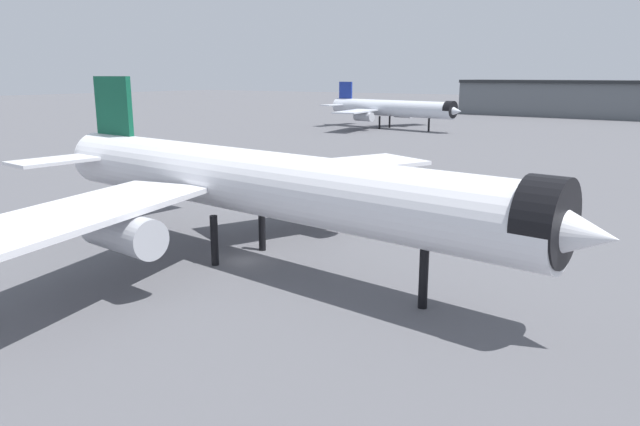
% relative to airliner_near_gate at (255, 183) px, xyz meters
% --- Properties ---
extents(ground, '(900.00, 900.00, 0.00)m').
position_rel_airliner_near_gate_xyz_m(ground, '(-1.11, -0.39, -7.08)').
color(ground, '#56565B').
extents(airliner_near_gate, '(58.03, 52.75, 16.06)m').
position_rel_airliner_near_gate_xyz_m(airliner_near_gate, '(0.00, 0.00, 0.00)').
color(airliner_near_gate, white).
rests_on(airliner_near_gate, ground).
extents(airliner_far_taxiway, '(49.79, 44.92, 14.05)m').
position_rel_airliner_near_gate_xyz_m(airliner_far_taxiway, '(-53.10, 125.80, -0.89)').
color(airliner_far_taxiway, silver).
rests_on(airliner_far_taxiway, ground).
extents(service_truck_front, '(5.94, 4.57, 3.00)m').
position_rel_airliner_near_gate_xyz_m(service_truck_front, '(1.90, 34.64, -5.49)').
color(service_truck_front, black).
rests_on(service_truck_front, ground).
extents(baggage_cart_trailing, '(2.57, 2.79, 1.82)m').
position_rel_airliner_near_gate_xyz_m(baggage_cart_trailing, '(-9.76, 31.87, -6.10)').
color(baggage_cart_trailing, black).
rests_on(baggage_cart_trailing, ground).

